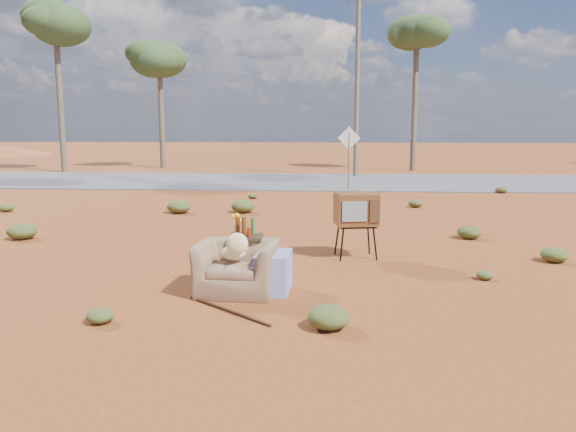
{
  "coord_description": "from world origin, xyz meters",
  "views": [
    {
      "loc": [
        0.79,
        -7.43,
        2.19
      ],
      "look_at": [
        0.17,
        1.25,
        0.8
      ],
      "focal_mm": 35.0,
      "sensor_mm": 36.0,
      "label": 1
    }
  ],
  "objects": [
    {
      "name": "ground",
      "position": [
        0.0,
        0.0,
        0.0
      ],
      "size": [
        140.0,
        140.0,
        0.0
      ],
      "primitive_type": "plane",
      "color": "brown",
      "rests_on": "ground"
    },
    {
      "name": "highway",
      "position": [
        0.0,
        15.0,
        0.02
      ],
      "size": [
        140.0,
        7.0,
        0.04
      ],
      "primitive_type": "cube",
      "color": "#565659",
      "rests_on": "ground"
    },
    {
      "name": "rusty_bar",
      "position": [
        -0.38,
        -1.06,
        0.02
      ],
      "size": [
        1.16,
        1.0,
        0.04
      ],
      "primitive_type": "cylinder",
      "rotation": [
        0.0,
        1.57,
        -0.71
      ],
      "color": "#492413",
      "rests_on": "ground"
    },
    {
      "name": "armchair",
      "position": [
        -0.32,
        -0.23,
        0.42
      ],
      "size": [
        1.25,
        0.78,
        0.9
      ],
      "rotation": [
        0.0,
        0.0,
        -0.05
      ],
      "color": "brown",
      "rests_on": "ground"
    },
    {
      "name": "side_table",
      "position": [
        -0.38,
        0.27,
        0.7
      ],
      "size": [
        0.5,
        0.5,
        0.96
      ],
      "rotation": [
        0.0,
        0.0,
        0.06
      ],
      "color": "#3A2815",
      "rests_on": "ground"
    },
    {
      "name": "eucalyptus_center",
      "position": [
        5.0,
        21.0,
        6.43
      ],
      "size": [
        3.2,
        3.2,
        7.6
      ],
      "color": "brown",
      "rests_on": "ground"
    },
    {
      "name": "tv_unit",
      "position": [
        1.27,
        1.89,
        0.81
      ],
      "size": [
        0.76,
        0.65,
        1.09
      ],
      "rotation": [
        0.0,
        0.0,
        0.18
      ],
      "color": "black",
      "rests_on": "ground"
    },
    {
      "name": "scrub_patch",
      "position": [
        -0.82,
        4.41,
        0.14
      ],
      "size": [
        17.49,
        8.07,
        0.33
      ],
      "color": "#4A5324",
      "rests_on": "ground"
    },
    {
      "name": "utility_pole_center",
      "position": [
        2.0,
        17.5,
        4.15
      ],
      "size": [
        1.4,
        0.2,
        8.0
      ],
      "color": "brown",
      "rests_on": "ground"
    },
    {
      "name": "road_sign",
      "position": [
        1.5,
        12.0,
        1.5
      ],
      "size": [
        0.78,
        0.06,
        2.19
      ],
      "color": "brown",
      "rests_on": "ground"
    },
    {
      "name": "eucalyptus_left",
      "position": [
        -12.0,
        19.0,
        6.92
      ],
      "size": [
        3.2,
        3.2,
        8.1
      ],
      "color": "brown",
      "rests_on": "ground"
    },
    {
      "name": "eucalyptus_near_left",
      "position": [
        -8.0,
        22.0,
        5.45
      ],
      "size": [
        3.2,
        3.2,
        6.6
      ],
      "color": "brown",
      "rests_on": "ground"
    }
  ]
}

